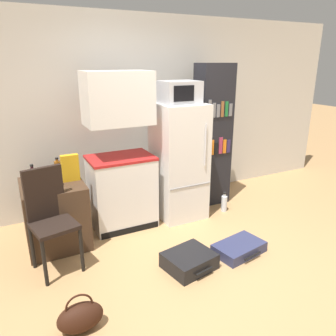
% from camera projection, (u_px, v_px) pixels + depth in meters
% --- Properties ---
extents(ground_plane, '(24.00, 24.00, 0.00)m').
position_uv_depth(ground_plane, '(219.00, 266.00, 3.39)').
color(ground_plane, tan).
extents(wall_back, '(6.40, 0.10, 2.63)m').
position_uv_depth(wall_back, '(155.00, 112.00, 4.76)').
color(wall_back, beige).
rests_on(wall_back, ground_plane).
extents(side_table, '(0.66, 0.73, 0.74)m').
position_uv_depth(side_table, '(55.00, 213.00, 3.72)').
color(side_table, '#422D1E').
rests_on(side_table, ground_plane).
extents(kitchen_hutch, '(0.79, 0.56, 1.92)m').
position_uv_depth(kitchen_hutch, '(120.00, 159.00, 3.99)').
color(kitchen_hutch, white).
rests_on(kitchen_hutch, ground_plane).
extents(refrigerator, '(0.60, 0.66, 1.52)m').
position_uv_depth(refrigerator, '(179.00, 161.00, 4.32)').
color(refrigerator, white).
rests_on(refrigerator, ground_plane).
extents(microwave, '(0.47, 0.39, 0.27)m').
position_uv_depth(microwave, '(179.00, 92.00, 4.04)').
color(microwave, '#B7B7BC').
rests_on(microwave, refrigerator).
extents(bookshelf, '(0.49, 0.33, 2.00)m').
position_uv_depth(bookshelf, '(212.00, 136.00, 4.66)').
color(bookshelf, black).
rests_on(bookshelf, ground_plane).
extents(bottle_milk_white, '(0.06, 0.06, 0.18)m').
position_uv_depth(bottle_milk_white, '(30.00, 184.00, 3.36)').
color(bottle_milk_white, white).
rests_on(bottle_milk_white, side_table).
extents(bottle_wine_dark, '(0.07, 0.07, 0.25)m').
position_uv_depth(bottle_wine_dark, '(33.00, 178.00, 3.46)').
color(bottle_wine_dark, black).
rests_on(bottle_wine_dark, side_table).
extents(bottle_amber_beer, '(0.07, 0.07, 0.21)m').
position_uv_depth(bottle_amber_beer, '(58.00, 167.00, 3.86)').
color(bottle_amber_beer, brown).
rests_on(bottle_amber_beer, side_table).
extents(bowl, '(0.13, 0.13, 0.03)m').
position_uv_depth(bowl, '(57.00, 184.00, 3.54)').
color(bowl, silver).
rests_on(bowl, side_table).
extents(cereal_box, '(0.19, 0.07, 0.30)m').
position_uv_depth(cereal_box, '(70.00, 168.00, 3.63)').
color(cereal_box, gold).
rests_on(cereal_box, side_table).
extents(chair, '(0.47, 0.48, 1.04)m').
position_uv_depth(chair, '(49.00, 211.00, 3.22)').
color(chair, black).
rests_on(chair, ground_plane).
extents(suitcase_large_flat, '(0.54, 0.49, 0.16)m').
position_uv_depth(suitcase_large_flat, '(189.00, 261.00, 3.34)').
color(suitcase_large_flat, black).
rests_on(suitcase_large_flat, ground_plane).
extents(suitcase_small_flat, '(0.60, 0.43, 0.12)m').
position_uv_depth(suitcase_small_flat, '(239.00, 248.00, 3.60)').
color(suitcase_small_flat, navy).
rests_on(suitcase_small_flat, ground_plane).
extents(handbag, '(0.36, 0.20, 0.33)m').
position_uv_depth(handbag, '(80.00, 317.00, 2.55)').
color(handbag, '#33190F').
rests_on(handbag, ground_plane).
extents(water_bottle_front, '(0.08, 0.08, 0.28)m').
position_uv_depth(water_bottle_front, '(224.00, 203.00, 4.59)').
color(water_bottle_front, silver).
rests_on(water_bottle_front, ground_plane).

